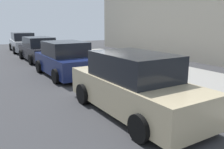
{
  "coord_description": "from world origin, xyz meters",
  "views": [
    {
      "loc": [
        -10.52,
        5.12,
        2.53
      ],
      "look_at": [
        -2.72,
        0.56,
        0.52
      ],
      "focal_mm": 37.54,
      "sensor_mm": 36.0,
      "label": 1
    }
  ],
  "objects_px": {
    "fire_hydrant": "(105,62)",
    "suitcase_red_0": "(159,82)",
    "suitcase_navy_1": "(152,78)",
    "suitcase_olive_3": "(133,74)",
    "parked_car_navy_1": "(66,60)",
    "parked_car_beige_0": "(133,86)",
    "parked_car_charcoal_2": "(39,50)",
    "suitcase_teal_5": "(120,68)",
    "parked_car_silver_3": "(23,43)",
    "bollard_post": "(98,61)",
    "suitcase_silver_4": "(126,72)",
    "suitcase_maroon_2": "(143,75)",
    "suitcase_black_6": "(113,67)"
  },
  "relations": [
    {
      "from": "suitcase_maroon_2",
      "to": "parked_car_beige_0",
      "type": "bearing_deg",
      "value": 136.61
    },
    {
      "from": "suitcase_black_6",
      "to": "parked_car_charcoal_2",
      "type": "distance_m",
      "value": 6.96
    },
    {
      "from": "suitcase_silver_4",
      "to": "parked_car_navy_1",
      "type": "distance_m",
      "value": 3.1
    },
    {
      "from": "suitcase_maroon_2",
      "to": "parked_car_silver_3",
      "type": "distance_m",
      "value": 14.93
    },
    {
      "from": "parked_car_navy_1",
      "to": "suitcase_teal_5",
      "type": "bearing_deg",
      "value": -135.82
    },
    {
      "from": "suitcase_olive_3",
      "to": "parked_car_navy_1",
      "type": "height_order",
      "value": "parked_car_navy_1"
    },
    {
      "from": "suitcase_black_6",
      "to": "fire_hydrant",
      "type": "xyz_separation_m",
      "value": [
        0.95,
        -0.05,
        0.07
      ]
    },
    {
      "from": "suitcase_navy_1",
      "to": "suitcase_olive_3",
      "type": "distance_m",
      "value": 1.09
    },
    {
      "from": "parked_car_charcoal_2",
      "to": "suitcase_teal_5",
      "type": "bearing_deg",
      "value": -165.54
    },
    {
      "from": "parked_car_navy_1",
      "to": "suitcase_red_0",
      "type": "bearing_deg",
      "value": -157.51
    },
    {
      "from": "bollard_post",
      "to": "parked_car_silver_3",
      "type": "height_order",
      "value": "parked_car_silver_3"
    },
    {
      "from": "suitcase_black_6",
      "to": "parked_car_beige_0",
      "type": "xyz_separation_m",
      "value": [
        -4.26,
        1.87,
        0.32
      ]
    },
    {
      "from": "suitcase_silver_4",
      "to": "parked_car_beige_0",
      "type": "height_order",
      "value": "parked_car_beige_0"
    },
    {
      "from": "bollard_post",
      "to": "parked_car_charcoal_2",
      "type": "distance_m",
      "value": 5.57
    },
    {
      "from": "parked_car_navy_1",
      "to": "parked_car_charcoal_2",
      "type": "distance_m",
      "value": 5.34
    },
    {
      "from": "suitcase_maroon_2",
      "to": "parked_car_beige_0",
      "type": "xyz_separation_m",
      "value": [
        -2.1,
        1.99,
        0.32
      ]
    },
    {
      "from": "parked_car_beige_0",
      "to": "parked_car_navy_1",
      "type": "height_order",
      "value": "parked_car_beige_0"
    },
    {
      "from": "suitcase_olive_3",
      "to": "suitcase_silver_4",
      "type": "distance_m",
      "value": 0.52
    },
    {
      "from": "suitcase_teal_5",
      "to": "parked_car_navy_1",
      "type": "xyz_separation_m",
      "value": [
        1.93,
        1.87,
        0.25
      ]
    },
    {
      "from": "suitcase_maroon_2",
      "to": "suitcase_red_0",
      "type": "bearing_deg",
      "value": 175.13
    },
    {
      "from": "suitcase_red_0",
      "to": "parked_car_beige_0",
      "type": "height_order",
      "value": "parked_car_beige_0"
    },
    {
      "from": "suitcase_red_0",
      "to": "parked_car_charcoal_2",
      "type": "relative_size",
      "value": 0.19
    },
    {
      "from": "suitcase_maroon_2",
      "to": "suitcase_olive_3",
      "type": "height_order",
      "value": "suitcase_maroon_2"
    },
    {
      "from": "suitcase_olive_3",
      "to": "fire_hydrant",
      "type": "relative_size",
      "value": 0.99
    },
    {
      "from": "suitcase_olive_3",
      "to": "bollard_post",
      "type": "bearing_deg",
      "value": 2.03
    },
    {
      "from": "suitcase_maroon_2",
      "to": "parked_car_navy_1",
      "type": "height_order",
      "value": "parked_car_navy_1"
    },
    {
      "from": "suitcase_navy_1",
      "to": "parked_car_navy_1",
      "type": "height_order",
      "value": "parked_car_navy_1"
    },
    {
      "from": "suitcase_olive_3",
      "to": "parked_car_beige_0",
      "type": "distance_m",
      "value": 3.27
    },
    {
      "from": "suitcase_teal_5",
      "to": "parked_car_beige_0",
      "type": "xyz_separation_m",
      "value": [
        -3.7,
        1.87,
        0.28
      ]
    },
    {
      "from": "suitcase_maroon_2",
      "to": "fire_hydrant",
      "type": "distance_m",
      "value": 3.11
    },
    {
      "from": "suitcase_navy_1",
      "to": "parked_car_navy_1",
      "type": "xyz_separation_m",
      "value": [
        4.06,
        2.0,
        0.32
      ]
    },
    {
      "from": "parked_car_silver_3",
      "to": "suitcase_silver_4",
      "type": "bearing_deg",
      "value": -172.32
    },
    {
      "from": "suitcase_maroon_2",
      "to": "suitcase_black_6",
      "type": "xyz_separation_m",
      "value": [
        2.16,
        0.12,
        0.0
      ]
    },
    {
      "from": "suitcase_black_6",
      "to": "parked_car_charcoal_2",
      "type": "bearing_deg",
      "value": 15.6
    },
    {
      "from": "suitcase_maroon_2",
      "to": "suitcase_olive_3",
      "type": "xyz_separation_m",
      "value": [
        0.55,
        0.11,
        -0.06
      ]
    },
    {
      "from": "suitcase_navy_1",
      "to": "bollard_post",
      "type": "distance_m",
      "value": 4.13
    },
    {
      "from": "suitcase_navy_1",
      "to": "parked_car_silver_3",
      "type": "xyz_separation_m",
      "value": [
        15.33,
        2.0,
        0.33
      ]
    },
    {
      "from": "suitcase_navy_1",
      "to": "parked_car_silver_3",
      "type": "bearing_deg",
      "value": 7.42
    },
    {
      "from": "parked_car_beige_0",
      "to": "parked_car_navy_1",
      "type": "distance_m",
      "value": 5.63
    },
    {
      "from": "suitcase_navy_1",
      "to": "suitcase_maroon_2",
      "type": "bearing_deg",
      "value": 1.03
    },
    {
      "from": "fire_hydrant",
      "to": "parked_car_silver_3",
      "type": "height_order",
      "value": "parked_car_silver_3"
    },
    {
      "from": "parked_car_charcoal_2",
      "to": "suitcase_olive_3",
      "type": "bearing_deg",
      "value": -167.26
    },
    {
      "from": "fire_hydrant",
      "to": "parked_car_charcoal_2",
      "type": "height_order",
      "value": "parked_car_charcoal_2"
    },
    {
      "from": "parked_car_navy_1",
      "to": "parked_car_beige_0",
      "type": "bearing_deg",
      "value": 180.0
    },
    {
      "from": "suitcase_teal_5",
      "to": "suitcase_black_6",
      "type": "xyz_separation_m",
      "value": [
        0.56,
        0.0,
        -0.04
      ]
    },
    {
      "from": "parked_car_silver_3",
      "to": "suitcase_olive_3",
      "type": "bearing_deg",
      "value": -172.48
    },
    {
      "from": "suitcase_red_0",
      "to": "parked_car_navy_1",
      "type": "distance_m",
      "value": 4.97
    },
    {
      "from": "fire_hydrant",
      "to": "suitcase_red_0",
      "type": "bearing_deg",
      "value": 179.64
    },
    {
      "from": "fire_hydrant",
      "to": "parked_car_charcoal_2",
      "type": "distance_m",
      "value": 6.07
    },
    {
      "from": "suitcase_olive_3",
      "to": "parked_car_charcoal_2",
      "type": "xyz_separation_m",
      "value": [
        8.32,
        1.88,
        0.33
      ]
    }
  ]
}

